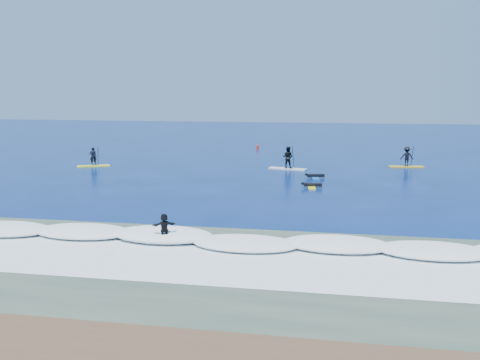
% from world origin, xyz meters
% --- Properties ---
extents(ground, '(160.00, 160.00, 0.00)m').
position_xyz_m(ground, '(0.00, 0.00, 0.00)').
color(ground, '#031C47').
rests_on(ground, ground).
extents(shallow_water, '(90.00, 13.00, 0.01)m').
position_xyz_m(shallow_water, '(0.00, -14.00, 0.01)').
color(shallow_water, '#314337').
rests_on(shallow_water, ground).
extents(breaking_wave, '(40.00, 6.00, 0.30)m').
position_xyz_m(breaking_wave, '(0.00, -10.00, 0.00)').
color(breaking_wave, white).
rests_on(breaking_wave, ground).
extents(whitewater, '(34.00, 5.00, 0.02)m').
position_xyz_m(whitewater, '(0.00, -13.00, 0.00)').
color(whitewater, silver).
rests_on(whitewater, ground).
extents(sup_paddler_left, '(2.88, 1.95, 2.01)m').
position_xyz_m(sup_paddler_left, '(-16.82, 11.71, 0.63)').
color(sup_paddler_left, yellow).
rests_on(sup_paddler_left, ground).
extents(sup_paddler_center, '(3.42, 1.56, 2.33)m').
position_xyz_m(sup_paddler_center, '(0.66, 13.13, 0.87)').
color(sup_paddler_center, silver).
rests_on(sup_paddler_center, ground).
extents(sup_paddler_right, '(3.12, 1.12, 2.14)m').
position_xyz_m(sup_paddler_right, '(11.03, 16.31, 0.84)').
color(sup_paddler_right, gold).
rests_on(sup_paddler_right, ground).
extents(prone_paddler_near, '(1.49, 1.90, 0.39)m').
position_xyz_m(prone_paddler_near, '(3.17, 4.66, 0.13)').
color(prone_paddler_near, yellow).
rests_on(prone_paddler_near, ground).
extents(prone_paddler_far, '(1.55, 2.01, 0.41)m').
position_xyz_m(prone_paddler_far, '(3.21, 8.81, 0.14)').
color(prone_paddler_far, '#186AB4').
rests_on(prone_paddler_far, ground).
extents(wave_surfer, '(1.74, 1.26, 1.25)m').
position_xyz_m(wave_surfer, '(-2.66, -10.73, 0.73)').
color(wave_surfer, white).
rests_on(wave_surfer, breaking_wave).
extents(marker_buoy, '(0.29, 0.29, 0.69)m').
position_xyz_m(marker_buoy, '(-4.20, 27.80, 0.30)').
color(marker_buoy, red).
rests_on(marker_buoy, ground).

